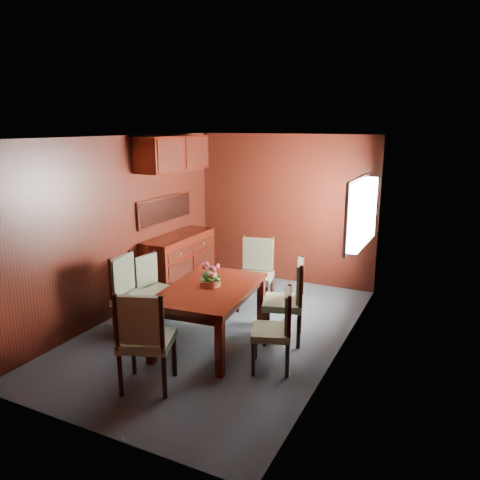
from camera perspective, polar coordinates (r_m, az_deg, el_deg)
The scene contains 11 objects.
ground at distance 6.05m, azimuth -2.49°, elevation -10.92°, with size 4.50×4.50×0.00m, color #323C44.
room_shell at distance 5.90m, azimuth -2.00°, elevation 5.05°, with size 3.06×4.52×2.41m.
sideboard at distance 7.30m, azimuth -7.43°, elevation -2.84°, with size 0.48×1.40×0.90m, color #340D06.
dining_table at distance 5.51m, azimuth -3.66°, elevation -6.69°, with size 1.08×1.58×0.70m.
chair_left_near at distance 5.88m, azimuth -13.13°, elevation -6.09°, with size 0.52×0.53×1.02m.
chair_left_far at distance 6.25m, azimuth -10.68°, elevation -5.38°, with size 0.45×0.47×0.90m.
chair_right_near at distance 4.99m, azimuth 4.62°, elevation -10.30°, with size 0.53×0.54×0.89m.
chair_right_far at distance 5.61m, azimuth 6.10°, elevation -6.80°, with size 0.58×0.59×1.01m.
chair_head at distance 4.65m, azimuth -11.61°, elevation -11.33°, with size 0.63×0.62×1.04m.
chair_foot at distance 6.61m, azimuth 2.01°, elevation -3.58°, with size 0.56×0.54×1.00m.
flower_centerpiece at distance 5.48m, azimuth -3.70°, elevation -4.32°, with size 0.27×0.27×0.27m.
Camera 1 is at (2.64, -4.82, 2.54)m, focal length 35.00 mm.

